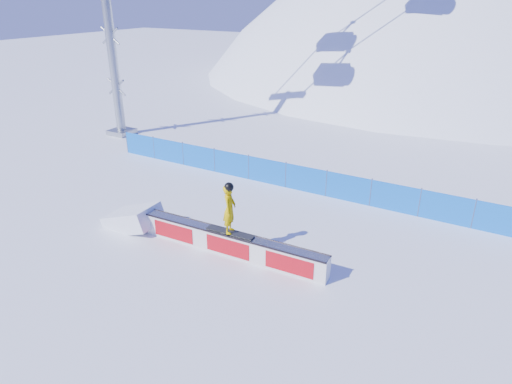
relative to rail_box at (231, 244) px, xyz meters
The scene contains 6 objects.
ground 1.80m from the rail_box, 91.94° to the left, with size 160.00×160.00×0.00m, color white.
snow_hill 47.47m from the rail_box, 90.08° to the left, with size 64.00×64.00×64.00m.
safety_fence 6.26m from the rail_box, 90.55° to the left, with size 22.05×0.05×1.30m.
rail_box is the anchor object (origin of this frame).
snow_ramp 4.43m from the rail_box, behind, with size 2.04×1.36×0.77m, color white, non-canonical shape.
snowboarder 1.34m from the rail_box, behind, with size 1.78×0.72×1.84m.
Camera 1 is at (7.66, -13.08, 8.34)m, focal length 32.00 mm.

